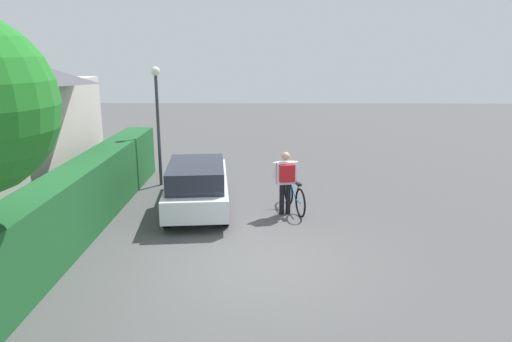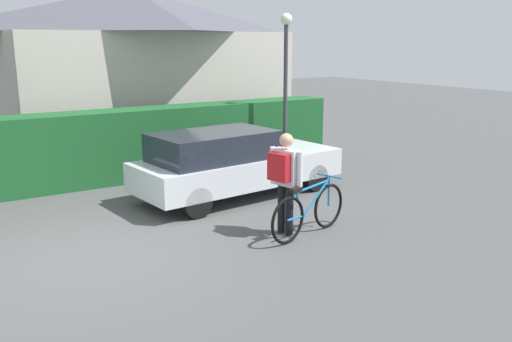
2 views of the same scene
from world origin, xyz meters
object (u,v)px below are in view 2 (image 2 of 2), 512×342
person_rider (285,174)px  street_lamp (286,69)px  parked_car_near (232,162)px  bicycle (309,211)px

person_rider → street_lamp: street_lamp is taller
parked_car_near → bicycle: bearing=-91.3°
bicycle → person_rider: size_ratio=1.06×
parked_car_near → person_rider: person_rider is taller
parked_car_near → street_lamp: 3.33m
person_rider → street_lamp: bearing=54.6°
person_rider → street_lamp: size_ratio=0.45×
street_lamp → parked_car_near: bearing=-147.5°
person_rider → street_lamp: 5.00m
street_lamp → person_rider: bearing=-125.4°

